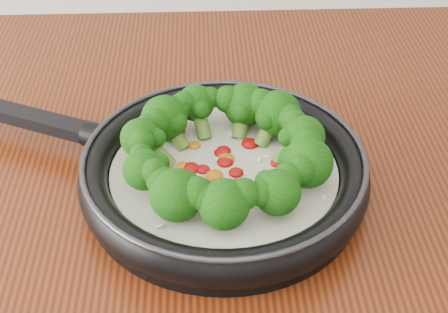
{
  "coord_description": "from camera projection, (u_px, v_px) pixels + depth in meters",
  "views": [
    {
      "loc": [
        0.0,
        0.5,
        1.37
      ],
      "look_at": [
        0.02,
        1.03,
        0.95
      ],
      "focal_mm": 52.08,
      "sensor_mm": 36.0,
      "label": 1
    }
  ],
  "objects": [
    {
      "name": "skillet",
      "position": [
        223.0,
        167.0,
        0.7
      ],
      "size": [
        0.51,
        0.41,
        0.09
      ],
      "color": "black",
      "rests_on": "counter"
    }
  ]
}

